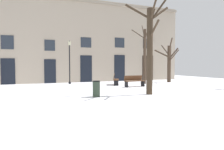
# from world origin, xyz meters

# --- Properties ---
(ground_plane) EXTENTS (35.01, 35.01, 0.00)m
(ground_plane) POSITION_xyz_m (0.00, 0.00, 0.00)
(ground_plane) COLOR white
(building_facade) EXTENTS (21.88, 0.60, 8.34)m
(building_facade) POSITION_xyz_m (0.01, 8.72, 4.20)
(building_facade) COLOR tan
(building_facade) RESTS_ON ground
(tree_foreground) EXTENTS (2.01, 2.33, 4.54)m
(tree_foreground) POSITION_xyz_m (7.62, 5.28, 2.10)
(tree_foreground) COLOR #423326
(tree_foreground) RESTS_ON ground
(tree_left_of_center) EXTENTS (1.90, 1.96, 5.51)m
(tree_left_of_center) POSITION_xyz_m (4.42, 4.66, 2.74)
(tree_left_of_center) COLOR #423326
(tree_left_of_center) RESTS_ON ground
(tree_near_facade) EXTENTS (2.65, 2.20, 5.70)m
(tree_near_facade) POSITION_xyz_m (1.13, -1.46, 2.90)
(tree_near_facade) COLOR #382B1E
(tree_near_facade) RESTS_ON ground
(streetlamp) EXTENTS (0.30, 0.30, 3.94)m
(streetlamp) POSITION_xyz_m (-2.03, 6.97, 2.40)
(streetlamp) COLOR black
(streetlamp) RESTS_ON ground
(litter_bin) EXTENTS (0.43, 0.43, 0.87)m
(litter_bin) POSITION_xyz_m (-2.08, -1.16, 0.44)
(litter_bin) COLOR #2D3D2D
(litter_bin) RESTS_ON ground
(bench_back_to_back_right) EXTENTS (1.71, 0.65, 0.90)m
(bench_back_to_back_right) POSITION_xyz_m (2.28, 2.63, 0.46)
(bench_back_to_back_right) COLOR #51331E
(bench_back_to_back_right) RESTS_ON ground
(bench_near_lamp) EXTENTS (1.13, 1.80, 0.96)m
(bench_near_lamp) POSITION_xyz_m (1.55, 4.73, 0.49)
(bench_near_lamp) COLOR #51331E
(bench_near_lamp) RESTS_ON ground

